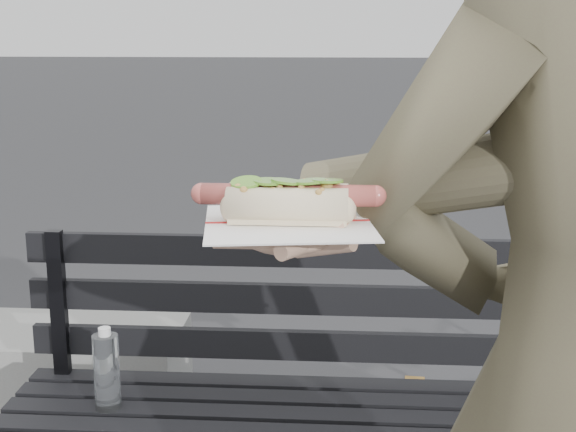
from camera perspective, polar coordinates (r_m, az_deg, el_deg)
name	(u,v)px	position (r m, az deg, el deg)	size (l,w,h in m)	color
park_bench	(301,384)	(2.06, 0.91, -11.85)	(1.50, 0.44, 0.88)	black
concrete_block	(11,382)	(3.00, -19.11, -11.11)	(1.20, 0.40, 0.40)	slate
held_hotdog	(451,181)	(0.98, 11.55, 2.46)	(0.63, 0.30, 0.20)	brown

